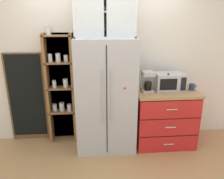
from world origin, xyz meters
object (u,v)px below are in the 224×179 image
(refrigerator, at_px, (105,95))
(chalkboard_menu, at_px, (27,98))
(microwave, at_px, (169,81))
(mug_navy, at_px, (192,87))
(coffee_maker, at_px, (147,81))
(mug_cream, at_px, (167,89))
(bottle_cobalt, at_px, (165,83))
(bottle_amber, at_px, (168,84))

(refrigerator, xyz_separation_m, chalkboard_menu, (-1.26, 0.30, -0.12))
(refrigerator, distance_m, microwave, 1.01)
(microwave, xyz_separation_m, mug_navy, (0.36, -0.05, -0.08))
(coffee_maker, relative_size, chalkboard_menu, 0.21)
(mug_cream, xyz_separation_m, bottle_cobalt, (-0.00, 0.13, 0.06))
(bottle_cobalt, bearing_deg, mug_navy, -11.25)
(coffee_maker, height_order, chalkboard_menu, chalkboard_menu)
(coffee_maker, distance_m, mug_navy, 0.72)
(mug_cream, bearing_deg, bottle_cobalt, 90.83)
(coffee_maker, height_order, bottle_cobalt, coffee_maker)
(coffee_maker, xyz_separation_m, chalkboard_menu, (-1.90, 0.29, -0.32))
(coffee_maker, bearing_deg, refrigerator, -178.39)
(coffee_maker, distance_m, bottle_amber, 0.30)
(microwave, distance_m, bottle_cobalt, 0.07)
(microwave, distance_m, coffee_maker, 0.35)
(refrigerator, relative_size, microwave, 3.89)
(refrigerator, xyz_separation_m, bottle_cobalt, (0.94, 0.09, 0.15))
(coffee_maker, xyz_separation_m, mug_cream, (0.30, -0.05, -0.11))
(refrigerator, height_order, bottle_amber, refrigerator)
(microwave, relative_size, coffee_maker, 1.42)
(bottle_amber, bearing_deg, coffee_maker, 168.21)
(mug_cream, distance_m, chalkboard_menu, 2.24)
(coffee_maker, relative_size, bottle_amber, 1.09)
(refrigerator, relative_size, coffee_maker, 5.52)
(microwave, relative_size, chalkboard_menu, 0.30)
(mug_navy, height_order, bottle_cobalt, bottle_cobalt)
(mug_cream, distance_m, bottle_cobalt, 0.14)
(mug_navy, relative_size, bottle_cobalt, 0.51)
(coffee_maker, height_order, mug_navy, coffee_maker)
(bottle_amber, xyz_separation_m, bottle_cobalt, (0.00, 0.13, -0.02))
(mug_navy, height_order, mug_cream, mug_navy)
(mug_navy, bearing_deg, bottle_amber, -173.02)
(bottle_cobalt, xyz_separation_m, chalkboard_menu, (-2.20, 0.22, -0.27))
(coffee_maker, xyz_separation_m, bottle_amber, (0.30, -0.06, -0.03))
(microwave, height_order, mug_navy, microwave)
(mug_cream, xyz_separation_m, chalkboard_menu, (-2.20, 0.34, -0.21))
(refrigerator, relative_size, chalkboard_menu, 1.16)
(coffee_maker, bearing_deg, mug_navy, -0.93)
(refrigerator, relative_size, bottle_cobalt, 7.07)
(coffee_maker, relative_size, mug_navy, 2.52)
(bottle_amber, height_order, chalkboard_menu, chalkboard_menu)
(mug_cream, bearing_deg, bottle_amber, -104.28)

